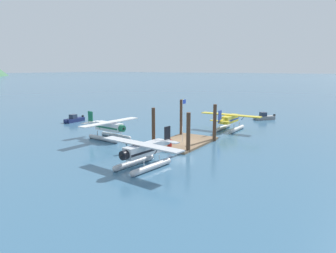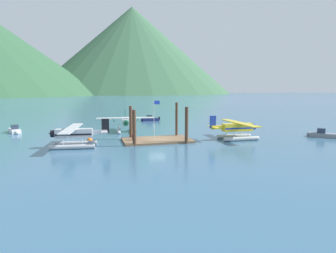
% 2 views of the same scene
% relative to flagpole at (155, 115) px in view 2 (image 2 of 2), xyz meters
% --- Properties ---
extents(ground_plane, '(1200.00, 1200.00, 0.00)m').
position_rel_flagpole_xyz_m(ground_plane, '(0.33, 0.04, -4.05)').
color(ground_plane, '#38607F').
extents(dock_platform, '(10.27, 6.08, 0.30)m').
position_rel_flagpole_xyz_m(dock_platform, '(0.33, 0.04, -3.90)').
color(dock_platform, brown).
rests_on(dock_platform, ground).
extents(piling_near_left, '(0.52, 0.52, 5.04)m').
position_rel_flagpole_xyz_m(piling_near_left, '(-3.52, -2.76, -1.53)').
color(piling_near_left, '#4C3323').
rests_on(piling_near_left, ground).
extents(piling_near_right, '(0.50, 0.50, 5.33)m').
position_rel_flagpole_xyz_m(piling_near_right, '(4.04, -2.98, -1.38)').
color(piling_near_right, '#4C3323').
rests_on(piling_near_right, ground).
extents(piling_far_left, '(0.47, 0.47, 5.25)m').
position_rel_flagpole_xyz_m(piling_far_left, '(-3.29, 2.66, -1.42)').
color(piling_far_left, '#4C3323').
rests_on(piling_far_left, ground).
extents(piling_far_right, '(0.42, 0.42, 5.70)m').
position_rel_flagpole_xyz_m(piling_far_right, '(4.25, 2.69, -1.20)').
color(piling_far_right, '#4C3323').
rests_on(piling_far_right, ground).
extents(flagpole, '(0.95, 0.10, 6.02)m').
position_rel_flagpole_xyz_m(flagpole, '(0.00, 0.00, 0.00)').
color(flagpole, silver).
rests_on(flagpole, dock_platform).
extents(fuel_drum, '(0.62, 0.62, 0.88)m').
position_rel_flagpole_xyz_m(fuel_drum, '(-3.18, 0.18, -3.31)').
color(fuel_drum, '#AD1E19').
rests_on(fuel_drum, dock_platform).
extents(mooring_buoy, '(0.81, 0.81, 0.81)m').
position_rel_flagpole_xyz_m(mooring_buoy, '(-9.55, 0.79, -3.64)').
color(mooring_buoy, orange).
rests_on(mooring_buoy, ground).
extents(mountain_ridge_centre_peak, '(362.34, 362.34, 159.41)m').
position_rel_flagpole_xyz_m(mountain_ridge_centre_peak, '(66.00, 492.31, 75.65)').
color(mountain_ridge_centre_peak, '#386042').
rests_on(mountain_ridge_centre_peak, ground).
extents(seaplane_yellow_stbd_aft, '(7.98, 10.43, 3.84)m').
position_rel_flagpole_xyz_m(seaplane_yellow_stbd_aft, '(12.84, -1.94, -2.47)').
color(seaplane_yellow_stbd_aft, '#B7BABF').
rests_on(seaplane_yellow_stbd_aft, ground).
extents(seaplane_white_bow_left, '(10.48, 7.96, 3.84)m').
position_rel_flagpole_xyz_m(seaplane_white_bow_left, '(-3.21, 10.64, -2.47)').
color(seaplane_white_bow_left, '#B7BABF').
rests_on(seaplane_white_bow_left, ground).
extents(seaplane_silver_port_aft, '(7.95, 10.49, 3.84)m').
position_rel_flagpole_xyz_m(seaplane_silver_port_aft, '(-11.53, -1.61, -2.47)').
color(seaplane_silver_port_aft, '#B7BABF').
rests_on(seaplane_silver_port_aft, ground).
extents(boat_grey_open_se, '(4.06, 4.00, 1.50)m').
position_rel_flagpole_xyz_m(boat_grey_open_se, '(27.35, -3.71, -3.56)').
color(boat_grey_open_se, gray).
rests_on(boat_grey_open_se, ground).
extents(boat_navy_open_north, '(4.89, 1.65, 1.50)m').
position_rel_flagpole_xyz_m(boat_navy_open_north, '(4.66, 27.09, -3.56)').
color(boat_navy_open_north, navy).
rests_on(boat_navy_open_north, ground).
extents(boat_white_open_west, '(3.00, 4.61, 1.50)m').
position_rel_flagpole_xyz_m(boat_white_open_west, '(-22.81, 14.71, -3.56)').
color(boat_white_open_west, silver).
rests_on(boat_white_open_west, ground).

